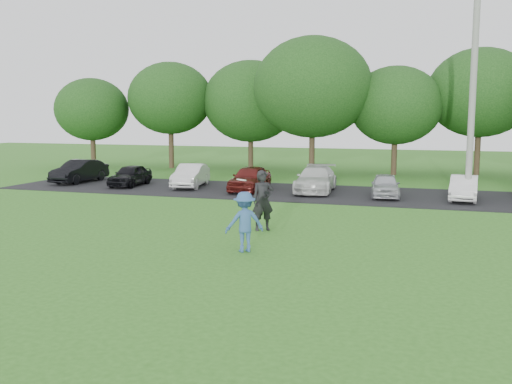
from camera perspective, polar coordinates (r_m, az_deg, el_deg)
ground at (r=15.46m, az=-3.94°, el=-6.46°), size 100.00×100.00×0.00m
parking_lot at (r=27.76m, az=5.92°, el=-0.10°), size 32.00×6.50×0.03m
utility_pole at (r=26.48m, az=20.88°, el=9.73°), size 0.28×0.28×9.87m
frisbee_player at (r=15.82m, az=-1.16°, el=-2.99°), size 1.25×1.12×2.07m
camera_bystander at (r=18.68m, az=0.70°, el=-0.86°), size 0.86×0.79×1.98m
parked_cars at (r=27.67m, az=6.58°, el=1.13°), size 28.48×4.68×1.25m
tree_row at (r=36.94m, az=11.47°, el=9.34°), size 42.39×9.85×8.64m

